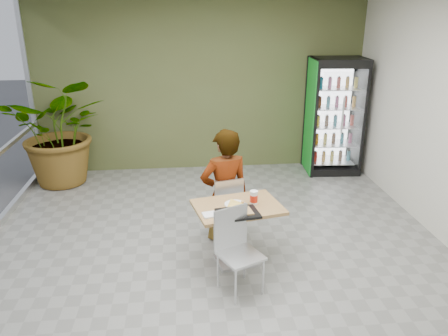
{
  "coord_description": "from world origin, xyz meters",
  "views": [
    {
      "loc": [
        -0.39,
        -4.47,
        2.93
      ],
      "look_at": [
        0.15,
        0.7,
        1.0
      ],
      "focal_mm": 35.0,
      "sensor_mm": 36.0,
      "label": 1
    }
  ],
  "objects_px": {
    "chair_far": "(227,203)",
    "seated_woman": "(225,196)",
    "beverage_fridge": "(334,116)",
    "potted_plant": "(62,130)",
    "soda_cup": "(254,198)",
    "cafeteria_tray": "(238,213)",
    "dining_table": "(238,222)",
    "chair_near": "(236,243)"
  },
  "relations": [
    {
      "from": "beverage_fridge",
      "to": "seated_woman",
      "type": "bearing_deg",
      "value": -130.0
    },
    {
      "from": "chair_far",
      "to": "soda_cup",
      "type": "height_order",
      "value": "soda_cup"
    },
    {
      "from": "chair_near",
      "to": "potted_plant",
      "type": "bearing_deg",
      "value": 101.24
    },
    {
      "from": "beverage_fridge",
      "to": "potted_plant",
      "type": "height_order",
      "value": "beverage_fridge"
    },
    {
      "from": "dining_table",
      "to": "chair_near",
      "type": "xyz_separation_m",
      "value": [
        -0.09,
        -0.5,
        0.01
      ]
    },
    {
      "from": "chair_far",
      "to": "potted_plant",
      "type": "height_order",
      "value": "potted_plant"
    },
    {
      "from": "chair_near",
      "to": "soda_cup",
      "type": "bearing_deg",
      "value": 36.08
    },
    {
      "from": "chair_far",
      "to": "seated_woman",
      "type": "bearing_deg",
      "value": -74.26
    },
    {
      "from": "soda_cup",
      "to": "chair_far",
      "type": "bearing_deg",
      "value": 114.77
    },
    {
      "from": "dining_table",
      "to": "soda_cup",
      "type": "xyz_separation_m",
      "value": [
        0.19,
        0.02,
        0.29
      ]
    },
    {
      "from": "potted_plant",
      "to": "cafeteria_tray",
      "type": "bearing_deg",
      "value": -49.76
    },
    {
      "from": "dining_table",
      "to": "soda_cup",
      "type": "distance_m",
      "value": 0.35
    },
    {
      "from": "dining_table",
      "to": "seated_woman",
      "type": "bearing_deg",
      "value": 98.22
    },
    {
      "from": "cafeteria_tray",
      "to": "dining_table",
      "type": "bearing_deg",
      "value": 82.91
    },
    {
      "from": "dining_table",
      "to": "cafeteria_tray",
      "type": "xyz_separation_m",
      "value": [
        -0.03,
        -0.23,
        0.23
      ]
    },
    {
      "from": "beverage_fridge",
      "to": "potted_plant",
      "type": "bearing_deg",
      "value": -174.77
    },
    {
      "from": "chair_far",
      "to": "cafeteria_tray",
      "type": "bearing_deg",
      "value": 78.48
    },
    {
      "from": "chair_far",
      "to": "chair_near",
      "type": "bearing_deg",
      "value": 74.67
    },
    {
      "from": "cafeteria_tray",
      "to": "beverage_fridge",
      "type": "xyz_separation_m",
      "value": [
        2.2,
        3.21,
        0.28
      ]
    },
    {
      "from": "chair_near",
      "to": "seated_woman",
      "type": "relative_size",
      "value": 0.51
    },
    {
      "from": "soda_cup",
      "to": "chair_near",
      "type": "bearing_deg",
      "value": -117.91
    },
    {
      "from": "dining_table",
      "to": "beverage_fridge",
      "type": "distance_m",
      "value": 3.72
    },
    {
      "from": "chair_far",
      "to": "soda_cup",
      "type": "bearing_deg",
      "value": 100.59
    },
    {
      "from": "soda_cup",
      "to": "beverage_fridge",
      "type": "xyz_separation_m",
      "value": [
        1.99,
        2.95,
        0.22
      ]
    },
    {
      "from": "chair_far",
      "to": "beverage_fridge",
      "type": "bearing_deg",
      "value": -147.29
    },
    {
      "from": "seated_woman",
      "to": "potted_plant",
      "type": "height_order",
      "value": "potted_plant"
    },
    {
      "from": "potted_plant",
      "to": "seated_woman",
      "type": "bearing_deg",
      "value": -41.23
    },
    {
      "from": "dining_table",
      "to": "beverage_fridge",
      "type": "xyz_separation_m",
      "value": [
        2.18,
        2.97,
        0.51
      ]
    },
    {
      "from": "dining_table",
      "to": "potted_plant",
      "type": "relative_size",
      "value": 0.59
    },
    {
      "from": "chair_near",
      "to": "cafeteria_tray",
      "type": "distance_m",
      "value": 0.35
    },
    {
      "from": "cafeteria_tray",
      "to": "beverage_fridge",
      "type": "relative_size",
      "value": 0.22
    },
    {
      "from": "seated_woman",
      "to": "potted_plant",
      "type": "relative_size",
      "value": 0.96
    },
    {
      "from": "soda_cup",
      "to": "potted_plant",
      "type": "xyz_separation_m",
      "value": [
        -2.84,
        2.84,
        0.12
      ]
    },
    {
      "from": "beverage_fridge",
      "to": "cafeteria_tray",
      "type": "bearing_deg",
      "value": -120.63
    },
    {
      "from": "dining_table",
      "to": "seated_woman",
      "type": "relative_size",
      "value": 0.62
    },
    {
      "from": "potted_plant",
      "to": "soda_cup",
      "type": "bearing_deg",
      "value": -45.01
    },
    {
      "from": "chair_far",
      "to": "potted_plant",
      "type": "relative_size",
      "value": 0.46
    },
    {
      "from": "dining_table",
      "to": "chair_near",
      "type": "height_order",
      "value": "chair_near"
    },
    {
      "from": "chair_far",
      "to": "chair_near",
      "type": "height_order",
      "value": "chair_near"
    },
    {
      "from": "seated_woman",
      "to": "beverage_fridge",
      "type": "bearing_deg",
      "value": -148.05
    },
    {
      "from": "chair_far",
      "to": "seated_woman",
      "type": "distance_m",
      "value": 0.1
    },
    {
      "from": "cafeteria_tray",
      "to": "potted_plant",
      "type": "distance_m",
      "value": 4.06
    }
  ]
}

